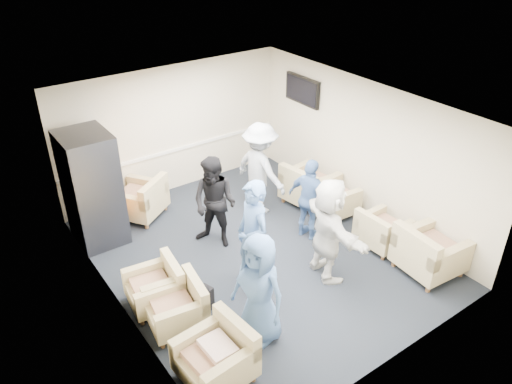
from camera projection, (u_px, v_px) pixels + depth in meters
floor at (258, 253)px, 8.91m from camera, size 6.00×6.00×0.00m
ceiling at (258, 110)px, 7.56m from camera, size 6.00×6.00×0.00m
back_wall at (174, 130)px, 10.35m from camera, size 5.00×0.02×2.70m
front_wall at (400, 285)px, 6.12m from camera, size 5.00×0.02×2.70m
left_wall at (113, 238)px, 6.98m from camera, size 0.02×6.00×2.70m
right_wall at (364, 150)px, 9.50m from camera, size 0.02×6.00×2.70m
chair_rail at (176, 150)px, 10.56m from camera, size 4.98×0.04×0.06m
tv at (302, 90)px, 10.38m from camera, size 0.10×1.00×0.58m
armchair_left_near at (219, 357)px, 6.43m from camera, size 0.92×0.92×0.68m
armchair_left_mid at (179, 307)px, 7.26m from camera, size 0.90×0.90×0.63m
armchair_left_far at (158, 288)px, 7.64m from camera, size 0.86×0.86×0.62m
armchair_right_near at (427, 254)px, 8.27m from camera, size 1.02×1.02×0.76m
armchair_right_midnear at (381, 232)px, 8.96m from camera, size 0.79×0.79×0.62m
armchair_right_midfar at (329, 200)px, 9.85m from camera, size 0.91×0.91×0.68m
armchair_right_far at (308, 187)px, 10.22m from camera, size 1.06×1.06×0.75m
armchair_corner at (141, 200)px, 9.81m from camera, size 1.24×1.24×0.71m
vending_machine at (92, 188)px, 8.82m from camera, size 0.85×0.99×2.10m
backpack at (204, 298)px, 7.55m from camera, size 0.32×0.26×0.47m
pillow at (218, 348)px, 6.33m from camera, size 0.36×0.47×0.13m
person_front_left at (259, 290)px, 6.78m from camera, size 0.75×0.96×1.72m
person_mid_left at (253, 238)px, 7.67m from camera, size 0.51×0.73×1.92m
person_back_left at (215, 203)px, 8.76m from camera, size 0.98×1.05×1.72m
person_back_right at (260, 169)px, 9.70m from camera, size 0.87×1.30×1.88m
person_mid_right at (310, 200)px, 8.99m from camera, size 0.59×0.99×1.58m
person_front_right at (329, 229)px, 7.97m from camera, size 0.89×1.74×1.80m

